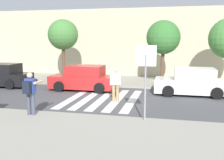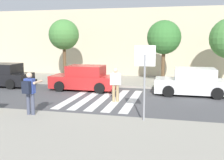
{
  "view_description": "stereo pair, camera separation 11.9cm",
  "coord_description": "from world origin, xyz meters",
  "px_view_note": "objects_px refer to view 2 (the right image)",
  "views": [
    {
      "loc": [
        3.56,
        -13.08,
        3.17
      ],
      "look_at": [
        0.6,
        -0.2,
        1.1
      ],
      "focal_mm": 42.0,
      "sensor_mm": 36.0,
      "label": 1
    },
    {
      "loc": [
        3.68,
        -13.05,
        3.17
      ],
      "look_at": [
        0.6,
        -0.2,
        1.1
      ],
      "focal_mm": 42.0,
      "sensor_mm": 36.0,
      "label": 2
    }
  ],
  "objects_px": {
    "photographer_with_backpack": "(30,90)",
    "parked_car_black": "(2,76)",
    "parked_car_red": "(84,79)",
    "street_tree_center": "(164,38)",
    "pedestrian_crossing": "(116,83)",
    "parked_car_white": "(193,83)",
    "street_tree_west": "(64,35)",
    "stop_sign": "(145,66)"
  },
  "relations": [
    {
      "from": "parked_car_red",
      "to": "street_tree_center",
      "type": "distance_m",
      "value": 5.88
    },
    {
      "from": "parked_car_white",
      "to": "street_tree_center",
      "type": "distance_m",
      "value": 3.93
    },
    {
      "from": "pedestrian_crossing",
      "to": "parked_car_red",
      "type": "relative_size",
      "value": 0.42
    },
    {
      "from": "parked_car_black",
      "to": "parked_car_red",
      "type": "relative_size",
      "value": 1.0
    },
    {
      "from": "parked_car_white",
      "to": "street_tree_west",
      "type": "relative_size",
      "value": 0.92
    },
    {
      "from": "photographer_with_backpack",
      "to": "street_tree_center",
      "type": "height_order",
      "value": "street_tree_center"
    },
    {
      "from": "pedestrian_crossing",
      "to": "street_tree_center",
      "type": "bearing_deg",
      "value": 66.9
    },
    {
      "from": "stop_sign",
      "to": "parked_car_white",
      "type": "relative_size",
      "value": 0.69
    },
    {
      "from": "street_tree_west",
      "to": "street_tree_center",
      "type": "distance_m",
      "value": 7.25
    },
    {
      "from": "photographer_with_backpack",
      "to": "pedestrian_crossing",
      "type": "xyz_separation_m",
      "value": [
        2.72,
        3.55,
        -0.19
      ]
    },
    {
      "from": "photographer_with_backpack",
      "to": "parked_car_black",
      "type": "relative_size",
      "value": 0.42
    },
    {
      "from": "street_tree_center",
      "to": "street_tree_west",
      "type": "bearing_deg",
      "value": 177.24
    },
    {
      "from": "pedestrian_crossing",
      "to": "parked_car_white",
      "type": "xyz_separation_m",
      "value": [
        3.92,
        2.59,
        -0.25
      ]
    },
    {
      "from": "stop_sign",
      "to": "photographer_with_backpack",
      "type": "bearing_deg",
      "value": -175.93
    },
    {
      "from": "parked_car_black",
      "to": "photographer_with_backpack",
      "type": "bearing_deg",
      "value": -46.74
    },
    {
      "from": "photographer_with_backpack",
      "to": "parked_car_red",
      "type": "bearing_deg",
      "value": 88.69
    },
    {
      "from": "photographer_with_backpack",
      "to": "pedestrian_crossing",
      "type": "distance_m",
      "value": 4.48
    },
    {
      "from": "parked_car_white",
      "to": "street_tree_west",
      "type": "distance_m",
      "value": 9.82
    },
    {
      "from": "parked_car_black",
      "to": "street_tree_west",
      "type": "xyz_separation_m",
      "value": [
        3.4,
        2.77,
        2.74
      ]
    },
    {
      "from": "parked_car_red",
      "to": "pedestrian_crossing",
      "type": "bearing_deg",
      "value": -45.1
    },
    {
      "from": "stop_sign",
      "to": "street_tree_center",
      "type": "height_order",
      "value": "street_tree_center"
    },
    {
      "from": "stop_sign",
      "to": "parked_car_red",
      "type": "xyz_separation_m",
      "value": [
        -4.4,
        5.82,
        -1.47
      ]
    },
    {
      "from": "stop_sign",
      "to": "pedestrian_crossing",
      "type": "distance_m",
      "value": 3.9
    },
    {
      "from": "stop_sign",
      "to": "photographer_with_backpack",
      "type": "distance_m",
      "value": 4.67
    },
    {
      "from": "pedestrian_crossing",
      "to": "parked_car_white",
      "type": "height_order",
      "value": "pedestrian_crossing"
    },
    {
      "from": "stop_sign",
      "to": "street_tree_west",
      "type": "distance_m",
      "value": 11.11
    },
    {
      "from": "street_tree_west",
      "to": "street_tree_center",
      "type": "height_order",
      "value": "street_tree_west"
    },
    {
      "from": "photographer_with_backpack",
      "to": "pedestrian_crossing",
      "type": "relative_size",
      "value": 1.0
    },
    {
      "from": "stop_sign",
      "to": "parked_car_red",
      "type": "distance_m",
      "value": 7.44
    },
    {
      "from": "parked_car_black",
      "to": "parked_car_red",
      "type": "bearing_deg",
      "value": 0.0
    },
    {
      "from": "parked_car_red",
      "to": "photographer_with_backpack",
      "type": "bearing_deg",
      "value": -91.31
    },
    {
      "from": "parked_car_red",
      "to": "street_tree_west",
      "type": "distance_m",
      "value": 4.64
    },
    {
      "from": "parked_car_black",
      "to": "parked_car_white",
      "type": "bearing_deg",
      "value": 0.0
    },
    {
      "from": "photographer_with_backpack",
      "to": "street_tree_west",
      "type": "relative_size",
      "value": 0.39
    },
    {
      "from": "street_tree_center",
      "to": "parked_car_red",
      "type": "bearing_deg",
      "value": -152.86
    },
    {
      "from": "street_tree_center",
      "to": "parked_car_white",
      "type": "bearing_deg",
      "value": -53.62
    },
    {
      "from": "photographer_with_backpack",
      "to": "pedestrian_crossing",
      "type": "bearing_deg",
      "value": 52.57
    },
    {
      "from": "parked_car_white",
      "to": "photographer_with_backpack",
      "type": "bearing_deg",
      "value": -137.21
    },
    {
      "from": "photographer_with_backpack",
      "to": "parked_car_black",
      "type": "xyz_separation_m",
      "value": [
        -5.78,
        6.14,
        -0.44
      ]
    },
    {
      "from": "stop_sign",
      "to": "street_tree_west",
      "type": "relative_size",
      "value": 0.63
    },
    {
      "from": "stop_sign",
      "to": "pedestrian_crossing",
      "type": "height_order",
      "value": "stop_sign"
    },
    {
      "from": "parked_car_black",
      "to": "parked_car_red",
      "type": "distance_m",
      "value": 5.92
    }
  ]
}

